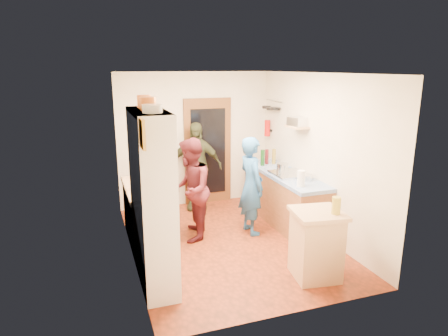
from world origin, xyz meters
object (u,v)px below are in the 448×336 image
right_counter_base (284,199)px  person_left (193,189)px  person_hob (254,186)px  person_back (196,166)px  hutch_body (152,200)px  island_base (316,246)px

right_counter_base → person_left: 1.74m
person_hob → person_back: 1.53m
person_hob → person_left: (-0.99, 0.13, 0.01)m
hutch_body → person_left: (0.81, 1.17, -0.28)m
hutch_body → person_hob: size_ratio=1.36×
right_counter_base → person_back: 1.77m
right_counter_base → island_base: (-0.50, -1.87, 0.01)m
person_hob → person_left: 1.00m
right_counter_base → person_hob: size_ratio=1.36×
person_back → right_counter_base: bearing=-22.9°
island_base → person_back: person_back is taller
island_base → person_hob: 1.66m
person_left → island_base: bearing=52.7°
person_hob → person_back: size_ratio=0.95×
hutch_body → right_counter_base: hutch_body is taller
hutch_body → island_base: 2.18m
hutch_body → person_left: size_ratio=1.35×
person_left → person_back: size_ratio=0.96×
hutch_body → person_back: 2.75m
hutch_body → island_base: size_ratio=2.56×
hutch_body → person_hob: 2.09m
person_back → island_base: bearing=-56.5°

